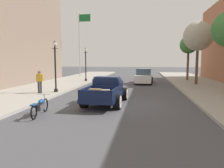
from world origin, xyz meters
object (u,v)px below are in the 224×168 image
object	(u,v)px
motorcycle_parked	(40,106)
flagpole	(81,38)
pedestrian_sidewalk_left	(40,80)
street_lamp_far	(86,62)
street_lamp_near	(55,62)
hotrod_truck_navy	(107,90)
street_tree_second	(198,36)
street_tree_third	(189,45)
car_background_white	(144,77)

from	to	relation	value
motorcycle_parked	flagpole	world-z (taller)	flagpole
pedestrian_sidewalk_left	street_lamp_far	xyz separation A→B (m)	(0.81, 9.59, 1.30)
pedestrian_sidewalk_left	street_lamp_far	world-z (taller)	street_lamp_far
street_lamp_far	pedestrian_sidewalk_left	bearing A→B (deg)	-94.84
street_lamp_near	flagpole	distance (m)	15.34
motorcycle_parked	flagpole	distance (m)	22.03
street_lamp_near	hotrod_truck_navy	bearing A→B (deg)	-32.00
motorcycle_parked	street_lamp_far	distance (m)	15.29
pedestrian_sidewalk_left	flagpole	xyz separation A→B (m)	(-1.50, 15.49, 4.68)
pedestrian_sidewalk_left	flagpole	distance (m)	16.25
street_lamp_near	street_tree_second	distance (m)	14.06
street_lamp_far	flagpole	xyz separation A→B (m)	(-2.32, 5.90, 3.39)
street_lamp_near	street_tree_third	distance (m)	16.90
motorcycle_parked	flagpole	size ratio (longest dim) A/B	0.23
pedestrian_sidewalk_left	street_tree_second	world-z (taller)	street_tree_second
car_background_white	street_tree_third	xyz separation A→B (m)	(5.25, 3.50, 3.57)
street_lamp_near	flagpole	xyz separation A→B (m)	(-2.43, 14.76, 3.39)
car_background_white	street_lamp_far	size ratio (longest dim) A/B	1.14
car_background_white	street_lamp_near	world-z (taller)	street_lamp_near
pedestrian_sidewalk_left	car_background_white	bearing A→B (deg)	50.47
street_tree_second	hotrod_truck_navy	bearing A→B (deg)	-126.54
hotrod_truck_navy	street_lamp_near	xyz separation A→B (m)	(-4.44, 2.77, 1.63)
street_lamp_far	street_tree_third	distance (m)	12.50
hotrod_truck_navy	street_lamp_far	xyz separation A→B (m)	(-4.56, 11.63, 1.63)
motorcycle_parked	street_lamp_near	distance (m)	6.74
street_lamp_near	street_tree_third	bearing A→B (deg)	45.10
motorcycle_parked	flagpole	xyz separation A→B (m)	(-4.31, 20.94, 5.33)
flagpole	street_tree_second	distance (m)	16.16
pedestrian_sidewalk_left	street_lamp_near	bearing A→B (deg)	38.04
pedestrian_sidewalk_left	street_tree_third	distance (m)	18.25
motorcycle_parked	street_tree_third	distance (m)	21.00
street_lamp_far	car_background_white	bearing A→B (deg)	-3.96
street_lamp_far	street_tree_third	size ratio (longest dim) A/B	0.73
hotrod_truck_navy	street_tree_second	bearing A→B (deg)	53.46
car_background_white	street_tree_third	distance (m)	7.25
hotrod_truck_navy	flagpole	distance (m)	19.49
motorcycle_parked	street_lamp_near	world-z (taller)	street_lamp_near
street_tree_second	street_tree_third	bearing A→B (deg)	89.60
hotrod_truck_navy	street_lamp_far	distance (m)	12.60
car_background_white	street_tree_third	world-z (taller)	street_tree_third
street_lamp_near	street_tree_second	size ratio (longest dim) A/B	0.62
motorcycle_parked	street_lamp_far	size ratio (longest dim) A/B	0.55
flagpole	street_tree_third	world-z (taller)	flagpole
pedestrian_sidewalk_left	motorcycle_parked	bearing A→B (deg)	-62.75
street_lamp_near	street_tree_second	world-z (taller)	street_tree_second
flagpole	street_tree_second	xyz separation A→B (m)	(14.25, -7.58, -0.88)
motorcycle_parked	pedestrian_sidewalk_left	size ratio (longest dim) A/B	1.28
street_lamp_near	street_tree_third	xyz separation A→B (m)	(11.85, 11.89, 1.95)
street_tree_second	street_tree_third	world-z (taller)	street_tree_second
hotrod_truck_navy	flagpole	bearing A→B (deg)	111.40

